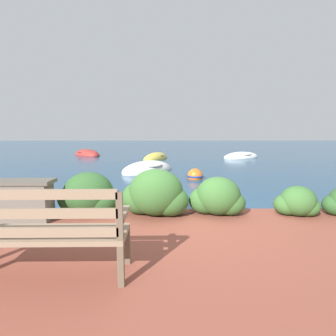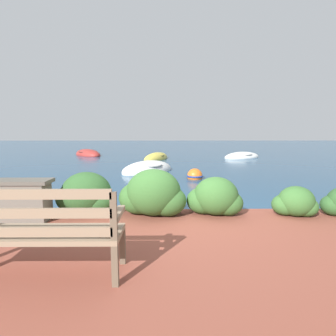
{
  "view_description": "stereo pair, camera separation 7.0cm",
  "coord_description": "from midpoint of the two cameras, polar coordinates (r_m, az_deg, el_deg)",
  "views": [
    {
      "loc": [
        -0.32,
        -4.69,
        1.66
      ],
      "look_at": [
        -0.17,
        5.36,
        0.22
      ],
      "focal_mm": 28.0,
      "sensor_mm": 36.0,
      "label": 1
    },
    {
      "loc": [
        -0.25,
        -4.69,
        1.66
      ],
      "look_at": [
        -0.17,
        5.36,
        0.22
      ],
      "focal_mm": 28.0,
      "sensor_mm": 36.0,
      "label": 2
    }
  ],
  "objects": [
    {
      "name": "ground_plane",
      "position": [
        4.99,
        2.87,
        -11.32
      ],
      "size": [
        80.0,
        80.0,
        0.0
      ],
      "color": "navy"
    },
    {
      "name": "park_bench",
      "position": [
        2.88,
        -26.23,
        -12.03
      ],
      "size": [
        1.65,
        0.48,
        0.93
      ],
      "rotation": [
        0.0,
        0.0,
        -0.08
      ],
      "color": "brown",
      "rests_on": "patio_terrace"
    },
    {
      "name": "hedge_clump_left",
      "position": [
        4.81,
        -17.05,
        -5.74
      ],
      "size": [
        1.07,
        0.77,
        0.73
      ],
      "color": "#2D5628",
      "rests_on": "patio_terrace"
    },
    {
      "name": "hedge_clump_centre",
      "position": [
        4.52,
        -2.91,
        -5.89
      ],
      "size": [
        1.17,
        0.84,
        0.79
      ],
      "color": "#38662D",
      "rests_on": "patio_terrace"
    },
    {
      "name": "hedge_clump_right",
      "position": [
        4.63,
        10.61,
        -6.47
      ],
      "size": [
        0.96,
        0.69,
        0.65
      ],
      "color": "#38662D",
      "rests_on": "patio_terrace"
    },
    {
      "name": "hedge_clump_far_right",
      "position": [
        5.0,
        26.33,
        -6.84
      ],
      "size": [
        0.75,
        0.54,
        0.51
      ],
      "color": "#38662D",
      "rests_on": "patio_terrace"
    },
    {
      "name": "rowboat_nearest",
      "position": [
        10.63,
        -4.26,
        -0.49
      ],
      "size": [
        2.55,
        2.57,
        0.81
      ],
      "rotation": [
        0.0,
        0.0,
        0.79
      ],
      "color": "silver",
      "rests_on": "ground_plane"
    },
    {
      "name": "rowboat_mid",
      "position": [
        15.26,
        -2.46,
        2.1
      ],
      "size": [
        1.82,
        3.12,
        0.7
      ],
      "rotation": [
        0.0,
        0.0,
        4.39
      ],
      "color": "#DBC64C",
      "rests_on": "ground_plane"
    },
    {
      "name": "rowboat_far",
      "position": [
        16.64,
        15.89,
        2.3
      ],
      "size": [
        2.87,
        2.39,
        0.67
      ],
      "rotation": [
        0.0,
        0.0,
        3.68
      ],
      "color": "silver",
      "rests_on": "ground_plane"
    },
    {
      "name": "rowboat_outer",
      "position": [
        18.52,
        -16.94,
        2.83
      ],
      "size": [
        2.7,
        2.83,
        0.75
      ],
      "rotation": [
        0.0,
        0.0,
        2.29
      ],
      "color": "#9E2D28",
      "rests_on": "ground_plane"
    },
    {
      "name": "mooring_buoy",
      "position": [
        9.18,
        6.07,
        -1.74
      ],
      "size": [
        0.58,
        0.58,
        0.53
      ],
      "color": "orange",
      "rests_on": "ground_plane"
    }
  ]
}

